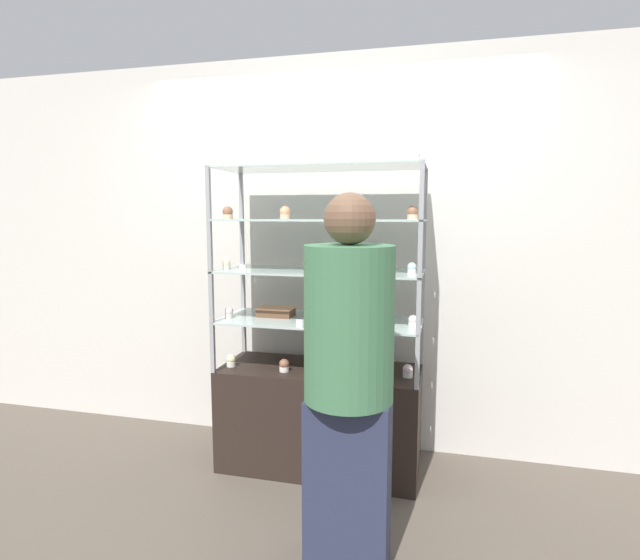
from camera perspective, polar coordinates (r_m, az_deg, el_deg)
ground_plane at (r=3.36m, az=-0.00°, el=-20.43°), size 20.00×20.00×0.00m
back_wall at (r=3.36m, az=1.64°, el=2.83°), size 8.00×0.05×2.60m
display_base at (r=3.22m, az=-0.00°, el=-15.43°), size 1.22×0.50×0.64m
display_riser_lower at (r=3.04m, az=-0.00°, el=-4.90°), size 1.22×0.50×0.30m
display_riser_middle at (r=2.99m, az=-0.00°, el=0.80°), size 1.22×0.50×0.30m
display_riser_upper at (r=2.97m, az=-0.00°, el=6.63°), size 1.22×0.50×0.30m
display_riser_top at (r=2.98m, az=-0.00°, el=12.48°), size 1.22×0.50×0.30m
layer_cake_centerpiece at (r=3.09m, az=0.12°, el=-9.12°), size 0.21×0.21×0.10m
sheet_cake_frosted at (r=3.15m, az=-5.05°, el=-3.62°), size 0.22×0.15×0.06m
cupcake_0 at (r=3.18m, az=-10.11°, el=-9.05°), size 0.06×0.06×0.08m
cupcake_1 at (r=3.05m, az=-4.12°, el=-9.72°), size 0.06×0.06×0.08m
cupcake_2 at (r=3.01m, az=3.15°, el=-9.95°), size 0.06×0.06×0.08m
cupcake_3 at (r=2.98m, az=9.99°, el=-10.20°), size 0.06×0.06×0.08m
price_tag_0 at (r=2.86m, az=1.99°, el=-11.17°), size 0.04×0.00×0.04m
cupcake_4 at (r=3.13m, az=-10.35°, el=-3.69°), size 0.05×0.05×0.07m
cupcake_5 at (r=2.96m, az=-0.60°, el=-4.22°), size 0.05×0.05×0.07m
cupcake_6 at (r=2.85m, az=4.65°, el=-4.70°), size 0.05×0.05×0.07m
cupcake_7 at (r=2.89m, az=10.57°, el=-4.65°), size 0.05×0.05×0.07m
price_tag_1 at (r=2.83m, az=-2.37°, el=-4.99°), size 0.04×0.00×0.04m
cupcake_8 at (r=3.07m, az=-10.62°, el=1.78°), size 0.05×0.05×0.06m
cupcake_9 at (r=2.85m, az=-0.67°, el=1.47°), size 0.05×0.05×0.06m
cupcake_10 at (r=2.84m, az=10.45°, el=1.33°), size 0.05×0.05×0.06m
price_tag_2 at (r=2.89m, az=-8.84°, el=1.30°), size 0.04×0.00×0.04m
cupcake_11 at (r=3.03m, az=-10.51°, el=7.54°), size 0.06×0.06×0.08m
cupcake_12 at (r=2.94m, az=-4.01°, el=7.66°), size 0.06×0.06×0.08m
cupcake_13 at (r=2.83m, az=2.80°, el=7.68°), size 0.06×0.06×0.08m
cupcake_14 at (r=2.84m, az=10.53°, el=7.56°), size 0.06×0.06×0.08m
price_tag_3 at (r=2.71m, az=1.58°, el=7.41°), size 0.04×0.00×0.04m
cupcake_15 at (r=3.13m, az=-10.64°, el=13.06°), size 0.05×0.05×0.07m
cupcake_16 at (r=2.92m, az=-0.56°, el=13.61°), size 0.05×0.05×0.07m
cupcake_17 at (r=2.80m, az=10.85°, el=13.73°), size 0.05×0.05×0.07m
price_tag_4 at (r=2.87m, az=-8.11°, el=13.41°), size 0.04×0.00×0.04m
donut_glazed at (r=2.96m, az=4.82°, el=13.22°), size 0.13×0.13×0.04m
customer_figure at (r=2.20m, az=3.29°, el=-10.60°), size 0.39×0.39×1.66m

